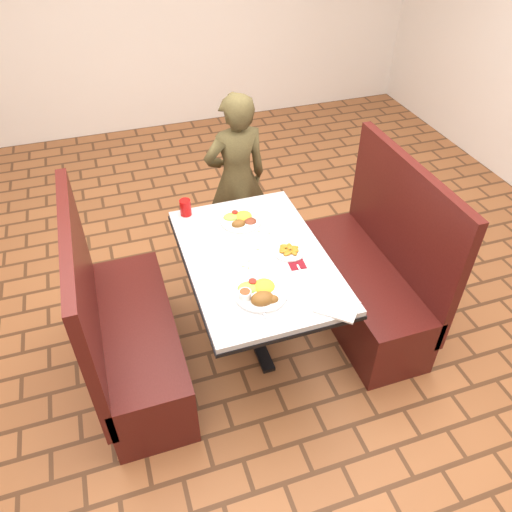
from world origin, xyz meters
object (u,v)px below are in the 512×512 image
object	(u,v)px
dining_table	(256,268)
booth_bench_left	(129,337)
plantain_plate	(289,250)
booth_bench_right	(368,280)
far_dinner_plate	(241,218)
red_tumbler	(185,207)
near_dinner_plate	(260,291)
diner_person	(236,179)

from	to	relation	value
dining_table	booth_bench_left	world-z (taller)	booth_bench_left
plantain_plate	booth_bench_left	bearing A→B (deg)	178.45
dining_table	booth_bench_right	xyz separation A→B (m)	(0.80, 0.00, -0.32)
far_dinner_plate	plantain_plate	bearing A→B (deg)	-64.97
booth_bench_right	red_tumbler	world-z (taller)	booth_bench_right
booth_bench_left	near_dinner_plate	world-z (taller)	booth_bench_left
booth_bench_right	far_dinner_plate	world-z (taller)	booth_bench_right
diner_person	near_dinner_plate	world-z (taller)	diner_person
dining_table	diner_person	bearing A→B (deg)	79.97
red_tumbler	booth_bench_left	bearing A→B (deg)	-132.97
dining_table	red_tumbler	world-z (taller)	red_tumbler
far_dinner_plate	plantain_plate	distance (m)	0.42
booth_bench_left	booth_bench_right	bearing A→B (deg)	0.00
booth_bench_left	red_tumbler	distance (m)	0.88
diner_person	red_tumbler	distance (m)	0.66
booth_bench_left	far_dinner_plate	distance (m)	0.99
booth_bench_right	near_dinner_plate	bearing A→B (deg)	-160.36
diner_person	dining_table	bearing A→B (deg)	74.40
far_dinner_plate	plantain_plate	world-z (taller)	far_dinner_plate
dining_table	booth_bench_left	size ratio (longest dim) A/B	1.01
booth_bench_right	booth_bench_left	bearing A→B (deg)	180.00
dining_table	far_dinner_plate	distance (m)	0.38
near_dinner_plate	booth_bench_right	bearing A→B (deg)	19.64
diner_person	booth_bench_left	bearing A→B (deg)	39.80
booth_bench_right	plantain_plate	distance (m)	0.74
dining_table	plantain_plate	xyz separation A→B (m)	(0.19, -0.03, 0.11)
dining_table	booth_bench_right	distance (m)	0.86
booth_bench_left	diner_person	size ratio (longest dim) A/B	0.90
dining_table	red_tumbler	xyz separation A→B (m)	(-0.30, 0.54, 0.15)
booth_bench_left	far_dinner_plate	bearing A→B (deg)	23.66
booth_bench_right	dining_table	bearing A→B (deg)	180.00
dining_table	near_dinner_plate	bearing A→B (deg)	-104.77
dining_table	plantain_plate	world-z (taller)	plantain_plate
near_dinner_plate	plantain_plate	world-z (taller)	near_dinner_plate
dining_table	near_dinner_plate	xyz separation A→B (m)	(-0.08, -0.31, 0.13)
booth_bench_left	booth_bench_right	xyz separation A→B (m)	(1.60, 0.00, 0.00)
booth_bench_right	near_dinner_plate	xyz separation A→B (m)	(-0.88, -0.31, 0.45)
booth_bench_left	diner_person	world-z (taller)	diner_person
diner_person	far_dinner_plate	xyz separation A→B (m)	(-0.16, -0.63, 0.11)
near_dinner_plate	plantain_plate	bearing A→B (deg)	46.00
far_dinner_plate	dining_table	bearing A→B (deg)	-92.53
booth_bench_right	far_dinner_plate	bearing A→B (deg)	155.49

